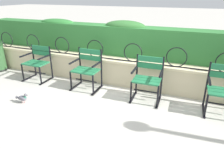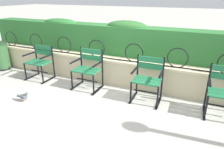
# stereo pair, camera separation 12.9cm
# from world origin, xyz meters

# --- Properties ---
(ground_plane) EXTENTS (60.00, 60.00, 0.00)m
(ground_plane) POSITION_xyz_m (0.00, 0.00, 0.00)
(ground_plane) COLOR #BCB7AD
(stone_wall) EXTENTS (8.59, 0.41, 0.61)m
(stone_wall) POSITION_xyz_m (0.00, 0.97, 0.31)
(stone_wall) COLOR beige
(stone_wall) RESTS_ON ground
(iron_arch_fence) EXTENTS (8.03, 0.02, 0.42)m
(iron_arch_fence) POSITION_xyz_m (-0.22, 0.89, 0.79)
(iron_arch_fence) COLOR black
(iron_arch_fence) RESTS_ON stone_wall
(hedge_row) EXTENTS (8.42, 0.50, 0.83)m
(hedge_row) POSITION_xyz_m (0.01, 1.39, 0.99)
(hedge_row) COLOR #2D7033
(hedge_row) RESTS_ON stone_wall
(park_chair_leftmost) EXTENTS (0.59, 0.52, 0.83)m
(park_chair_leftmost) POSITION_xyz_m (-2.12, 0.49, 0.46)
(park_chair_leftmost) COLOR #237547
(park_chair_leftmost) RESTS_ON ground
(park_chair_centre_left) EXTENTS (0.60, 0.53, 0.89)m
(park_chair_centre_left) POSITION_xyz_m (-0.74, 0.50, 0.47)
(park_chair_centre_left) COLOR #237547
(park_chair_centre_left) RESTS_ON ground
(park_chair_centre_right) EXTENTS (0.58, 0.53, 0.88)m
(park_chair_centre_right) POSITION_xyz_m (0.64, 0.47, 0.47)
(park_chair_centre_right) COLOR #237547
(park_chair_centre_right) RESTS_ON ground
(pigeon_near_chairs) EXTENTS (0.29, 0.11, 0.22)m
(pigeon_near_chairs) POSITION_xyz_m (-1.59, -0.64, 0.11)
(pigeon_near_chairs) COLOR slate
(pigeon_near_chairs) RESTS_ON ground
(trash_bin) EXTENTS (0.44, 0.44, 0.78)m
(trash_bin) POSITION_xyz_m (-3.60, 0.56, 0.37)
(trash_bin) COLOR #2D562D
(trash_bin) RESTS_ON ground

